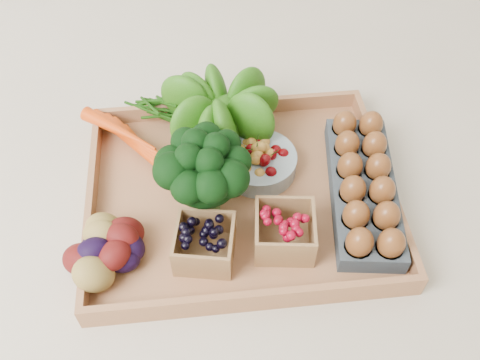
{
  "coord_description": "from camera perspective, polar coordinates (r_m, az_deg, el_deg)",
  "views": [
    {
      "loc": [
        -0.06,
        -0.6,
        0.8
      ],
      "look_at": [
        0.0,
        0.0,
        0.06
      ],
      "focal_mm": 40.0,
      "sensor_mm": 36.0,
      "label": 1
    }
  ],
  "objects": [
    {
      "name": "ground",
      "position": [
        1.0,
        0.0,
        -2.17
      ],
      "size": [
        4.0,
        4.0,
        0.0
      ],
      "primitive_type": "plane",
      "color": "beige",
      "rests_on": "ground"
    },
    {
      "name": "punnet_blackberry",
      "position": [
        0.89,
        -3.79,
        -6.77
      ],
      "size": [
        0.11,
        0.11,
        0.07
      ],
      "primitive_type": "cube",
      "rotation": [
        0.0,
        0.0,
        -0.19
      ],
      "color": "black",
      "rests_on": "tray"
    },
    {
      "name": "potatoes",
      "position": [
        0.9,
        -13.97,
        -6.58
      ],
      "size": [
        0.16,
        0.16,
        0.09
      ],
      "primitive_type": null,
      "color": "#440B0B",
      "rests_on": "tray"
    },
    {
      "name": "tray",
      "position": [
        1.0,
        0.0,
        -1.91
      ],
      "size": [
        0.55,
        0.45,
        0.01
      ],
      "primitive_type": "cube",
      "color": "#AA7147",
      "rests_on": "ground"
    },
    {
      "name": "broccoli",
      "position": [
        0.92,
        -3.75,
        -0.66
      ],
      "size": [
        0.16,
        0.16,
        0.13
      ],
      "primitive_type": null,
      "color": "black",
      "rests_on": "tray"
    },
    {
      "name": "lettuce",
      "position": [
        1.04,
        -2.18,
        7.77
      ],
      "size": [
        0.15,
        0.15,
        0.15
      ],
      "primitive_type": "sphere",
      "color": "#1B4C0B",
      "rests_on": "tray"
    },
    {
      "name": "egg_carton",
      "position": [
        1.0,
        12.93,
        -1.0
      ],
      "size": [
        0.16,
        0.34,
        0.04
      ],
      "primitive_type": "cube",
      "rotation": [
        0.0,
        0.0,
        -0.14
      ],
      "color": "#3A434A",
      "rests_on": "tray"
    },
    {
      "name": "punnet_raspberry",
      "position": [
        0.91,
        4.76,
        -5.47
      ],
      "size": [
        0.11,
        0.11,
        0.07
      ],
      "primitive_type": "cube",
      "rotation": [
        0.0,
        0.0,
        -0.13
      ],
      "color": "maroon",
      "rests_on": "tray"
    },
    {
      "name": "carrots",
      "position": [
        1.06,
        -10.95,
        3.81
      ],
      "size": [
        0.2,
        0.14,
        0.05
      ],
      "primitive_type": null,
      "color": "#DD410B",
      "rests_on": "tray"
    },
    {
      "name": "cherry_bowl",
      "position": [
        1.02,
        2.0,
        1.86
      ],
      "size": [
        0.14,
        0.14,
        0.04
      ],
      "primitive_type": "cylinder",
      "color": "#8C9EA5",
      "rests_on": "tray"
    }
  ]
}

